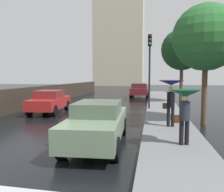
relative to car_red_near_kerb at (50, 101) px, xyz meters
name	(u,v)px	position (x,y,z in m)	size (l,w,h in m)	color
sidewalk_strip	(190,191)	(7.10, -9.30, -0.67)	(2.20, 60.00, 0.14)	slate
car_red_near_kerb	(50,101)	(0.00, 0.00, 0.00)	(1.96, 4.06, 1.43)	maroon
car_maroon_far_ahead	(139,90)	(4.94, 12.47, 0.04)	(1.94, 3.89, 1.51)	maroon
car_green_behind_camera	(98,123)	(4.55, -6.27, 0.02)	(1.89, 4.61, 1.45)	slate
pedestrian_with_umbrella_near	(171,90)	(7.13, -3.55, 1.00)	(1.10, 1.10, 2.00)	black
pedestrian_with_umbrella_far	(185,101)	(7.35, -6.28, 0.80)	(0.98, 0.98, 1.75)	black
traffic_light	(150,58)	(6.14, 2.20, 2.77)	(0.26, 0.39, 4.92)	black
street_tree_near	(206,38)	(8.78, -2.12, 3.35)	(3.11, 3.11, 5.67)	#4C3823
street_tree_mid	(182,50)	(8.75, 6.88, 3.77)	(3.44, 3.44, 6.25)	#4C3823
distant_tower	(120,32)	(-1.85, 46.13, 12.60)	(11.82, 9.64, 32.70)	#B2A88E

